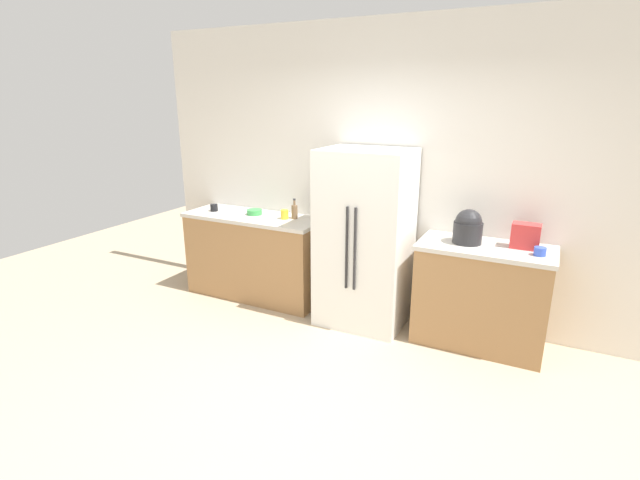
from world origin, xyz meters
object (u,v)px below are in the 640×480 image
at_px(rice_cooker, 468,227).
at_px(cup_c, 540,251).
at_px(bottle_a, 295,211).
at_px(toaster, 526,236).
at_px(refrigerator, 365,239).
at_px(bowl_a, 254,212).
at_px(cup_a, 285,214).
at_px(cup_b, 214,208).

height_order(rice_cooker, cup_c, rice_cooker).
bearing_deg(bottle_a, toaster, 0.07).
relative_size(toaster, cup_c, 2.43).
distance_m(refrigerator, bowl_a, 1.33).
xyz_separation_m(rice_cooker, cup_a, (-1.87, 0.00, -0.09)).
bearing_deg(refrigerator, bottle_a, 171.42).
xyz_separation_m(toaster, bowl_a, (-2.73, -0.05, -0.08)).
bearing_deg(toaster, bottle_a, -179.93).
relative_size(cup_a, bowl_a, 0.59).
bearing_deg(cup_c, cup_b, 179.34).
bearing_deg(bowl_a, cup_b, -171.98).
height_order(rice_cooker, bowl_a, rice_cooker).
bearing_deg(cup_a, bottle_a, 36.79).
distance_m(rice_cooker, cup_a, 1.88).
distance_m(refrigerator, cup_a, 0.94).
height_order(bottle_a, cup_c, bottle_a).
xyz_separation_m(toaster, cup_c, (0.13, -0.16, -0.07)).
bearing_deg(bottle_a, rice_cooker, -2.16).
height_order(cup_a, cup_c, cup_a).
bearing_deg(bottle_a, refrigerator, -8.58).
height_order(toaster, bowl_a, toaster).
bearing_deg(rice_cooker, refrigerator, -176.33).
distance_m(toaster, bottle_a, 2.25).
bearing_deg(cup_a, toaster, 1.62).
xyz_separation_m(bottle_a, cup_b, (-0.98, -0.12, -0.04)).
height_order(refrigerator, cup_a, refrigerator).
distance_m(toaster, rice_cooker, 0.47).
height_order(refrigerator, rice_cooker, refrigerator).
distance_m(toaster, bowl_a, 2.74).
height_order(toaster, cup_b, toaster).
bearing_deg(bottle_a, cup_c, -3.72).
bearing_deg(bowl_a, cup_c, -2.18).
relative_size(rice_cooker, bowl_a, 1.83).
bearing_deg(refrigerator, rice_cooker, 3.67).
relative_size(rice_cooker, cup_c, 3.22).
distance_m(cup_a, cup_b, 0.90).
xyz_separation_m(refrigerator, cup_a, (-0.93, 0.06, 0.13)).
bearing_deg(toaster, bowl_a, -178.98).
xyz_separation_m(refrigerator, bowl_a, (-1.33, 0.08, 0.11)).
relative_size(toaster, bowl_a, 1.38).
height_order(cup_a, bowl_a, cup_a).
relative_size(cup_b, bowl_a, 0.50).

